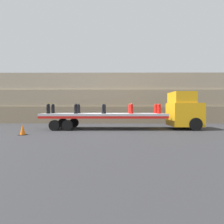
# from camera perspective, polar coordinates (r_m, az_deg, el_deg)

# --- Properties ---
(ground_plane) EXTENTS (120.00, 120.00, 0.00)m
(ground_plane) POSITION_cam_1_polar(r_m,az_deg,el_deg) (15.42, -2.63, -5.54)
(ground_plane) COLOR #2D2D30
(rock_cliff) EXTENTS (60.00, 3.30, 6.00)m
(rock_cliff) POSITION_cam_1_polar(r_m,az_deg,el_deg) (22.10, -1.73, 4.39)
(rock_cliff) COLOR #84755B
(rock_cliff) RESTS_ON ground_plane
(truck_cab) EXTENTS (2.50, 2.63, 3.22)m
(truck_cab) POSITION_cam_1_polar(r_m,az_deg,el_deg) (16.53, 22.66, 0.37)
(truck_cab) COLOR orange
(truck_cab) RESTS_ON ground_plane
(flatbed_trailer) EXTENTS (10.57, 2.69, 1.37)m
(flatbed_trailer) POSITION_cam_1_polar(r_m,az_deg,el_deg) (15.36, -4.47, -1.27)
(flatbed_trailer) COLOR #B2B2B7
(flatbed_trailer) RESTS_ON ground_plane
(fire_hydrant_black_near_0) EXTENTS (0.37, 0.54, 0.85)m
(fire_hydrant_black_near_0) POSITION_cam_1_polar(r_m,az_deg,el_deg) (15.70, -20.09, 1.01)
(fire_hydrant_black_near_0) COLOR black
(fire_hydrant_black_near_0) RESTS_ON flatbed_trailer
(fire_hydrant_black_far_0) EXTENTS (0.37, 0.54, 0.85)m
(fire_hydrant_black_far_0) POSITION_cam_1_polar(r_m,az_deg,el_deg) (16.77, -18.73, 1.05)
(fire_hydrant_black_far_0) COLOR black
(fire_hydrant_black_far_0) RESTS_ON flatbed_trailer
(fire_hydrant_black_near_1) EXTENTS (0.37, 0.54, 0.85)m
(fire_hydrant_black_near_1) POSITION_cam_1_polar(r_m,az_deg,el_deg) (15.04, -11.70, 1.05)
(fire_hydrant_black_near_1) COLOR black
(fire_hydrant_black_near_1) RESTS_ON flatbed_trailer
(fire_hydrant_black_far_1) EXTENTS (0.37, 0.54, 0.85)m
(fire_hydrant_black_far_1) POSITION_cam_1_polar(r_m,az_deg,el_deg) (16.16, -10.86, 1.09)
(fire_hydrant_black_far_1) COLOR black
(fire_hydrant_black_far_1) RESTS_ON flatbed_trailer
(fire_hydrant_black_near_2) EXTENTS (0.37, 0.54, 0.85)m
(fire_hydrant_black_near_2) POSITION_cam_1_polar(r_m,az_deg,el_deg) (14.74, -2.75, 1.07)
(fire_hydrant_black_near_2) COLOR black
(fire_hydrant_black_near_2) RESTS_ON flatbed_trailer
(fire_hydrant_black_far_2) EXTENTS (0.37, 0.54, 0.85)m
(fire_hydrant_black_far_2) POSITION_cam_1_polar(r_m,az_deg,el_deg) (15.88, -2.53, 1.10)
(fire_hydrant_black_far_2) COLOR black
(fire_hydrant_black_far_2) RESTS_ON flatbed_trailer
(fire_hydrant_red_near_3) EXTENTS (0.37, 0.54, 0.85)m
(fire_hydrant_red_near_3) POSITION_cam_1_polar(r_m,az_deg,el_deg) (14.80, 6.34, 1.06)
(fire_hydrant_red_near_3) COLOR red
(fire_hydrant_red_near_3) RESTS_ON flatbed_trailer
(fire_hydrant_red_far_3) EXTENTS (0.37, 0.54, 0.85)m
(fire_hydrant_red_far_3) POSITION_cam_1_polar(r_m,az_deg,el_deg) (15.93, 5.91, 1.10)
(fire_hydrant_red_far_3) COLOR red
(fire_hydrant_red_far_3) RESTS_ON flatbed_trailer
(fire_hydrant_red_near_4) EXTENTS (0.37, 0.54, 0.85)m
(fire_hydrant_red_near_4) POSITION_cam_1_polar(r_m,az_deg,el_deg) (15.22, 15.14, 1.03)
(fire_hydrant_red_near_4) COLOR red
(fire_hydrant_red_near_4) RESTS_ON flatbed_trailer
(fire_hydrant_red_far_4) EXTENTS (0.37, 0.54, 0.85)m
(fire_hydrant_red_far_4) POSITION_cam_1_polar(r_m,az_deg,el_deg) (16.33, 14.12, 1.07)
(fire_hydrant_red_far_4) COLOR red
(fire_hydrant_red_far_4) RESTS_ON flatbed_trailer
(cargo_strap_rear) EXTENTS (0.05, 2.79, 0.01)m
(cargo_strap_rear) POSITION_cam_1_polar(r_m,az_deg,el_deg) (16.24, -19.40, 2.59)
(cargo_strap_rear) COLOR yellow
(cargo_strap_rear) RESTS_ON fire_hydrant_black_near_0
(cargo_strap_middle) EXTENTS (0.05, 2.79, 0.01)m
(cargo_strap_middle) POSITION_cam_1_polar(r_m,az_deg,el_deg) (15.31, -2.64, 2.75)
(cargo_strap_middle) COLOR yellow
(cargo_strap_middle) RESTS_ON fire_hydrant_black_near_2
(cargo_strap_front) EXTENTS (0.05, 2.79, 0.01)m
(cargo_strap_front) POSITION_cam_1_polar(r_m,az_deg,el_deg) (15.37, 6.12, 2.74)
(cargo_strap_front) COLOR yellow
(cargo_strap_front) RESTS_ON fire_hydrant_red_near_3
(traffic_cone) EXTENTS (0.47, 0.47, 0.72)m
(traffic_cone) POSITION_cam_1_polar(r_m,az_deg,el_deg) (13.53, -27.15, -5.21)
(traffic_cone) COLOR black
(traffic_cone) RESTS_ON ground_plane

